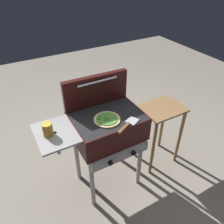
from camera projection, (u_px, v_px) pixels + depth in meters
The scene contains 7 objects.
ground_plane at pixel (108, 179), 2.50m from camera, with size 8.00×8.00×0.00m, color gray.
grill at pixel (106, 128), 2.05m from camera, with size 0.96×0.53×0.90m.
grill_lid_open at pixel (96, 90), 2.04m from camera, with size 0.63×0.09×0.30m.
pizza_veggie at pixel (107, 119), 1.92m from camera, with size 0.23×0.23×0.04m.
sauce_jar at pixel (48, 129), 1.73m from camera, with size 0.08×0.08×0.11m.
spatula at pixel (128, 125), 1.85m from camera, with size 0.26×0.16×0.02m.
prep_table at pixel (160, 124), 2.45m from camera, with size 0.44×0.36×0.77m.
Camera 1 is at (-0.74, -1.41, 2.07)m, focal length 35.35 mm.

